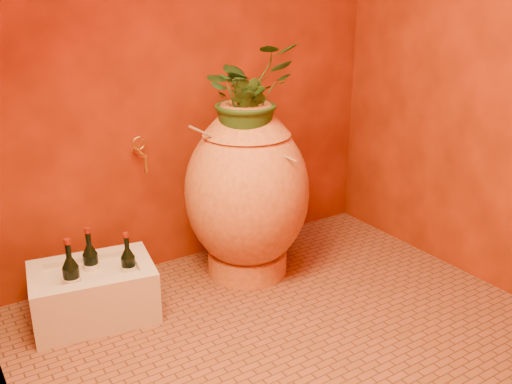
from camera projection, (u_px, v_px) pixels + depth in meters
floor at (287, 330)px, 2.83m from camera, size 2.50×2.50×0.00m
wall_back at (187, 53)px, 3.18m from camera, size 2.50×0.02×2.50m
wall_right at (482, 57)px, 3.03m from camera, size 0.02×2.00×2.50m
amphora at (247, 192)px, 3.23m from camera, size 0.79×0.79×1.01m
stone_basin at (94, 293)px, 2.90m from camera, size 0.66×0.51×0.28m
wine_bottle_a at (91, 266)px, 2.90m from camera, size 0.08×0.08×0.32m
wine_bottle_b at (129, 268)px, 2.89m from camera, size 0.07×0.07×0.30m
wine_bottle_c at (72, 280)px, 2.75m from camera, size 0.08×0.08×0.34m
wall_tap at (141, 152)px, 3.10m from camera, size 0.08×0.17×0.18m
plant_main at (248, 95)px, 3.02m from camera, size 0.54×0.48×0.56m
plant_side at (246, 114)px, 2.98m from camera, size 0.26×0.28×0.40m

